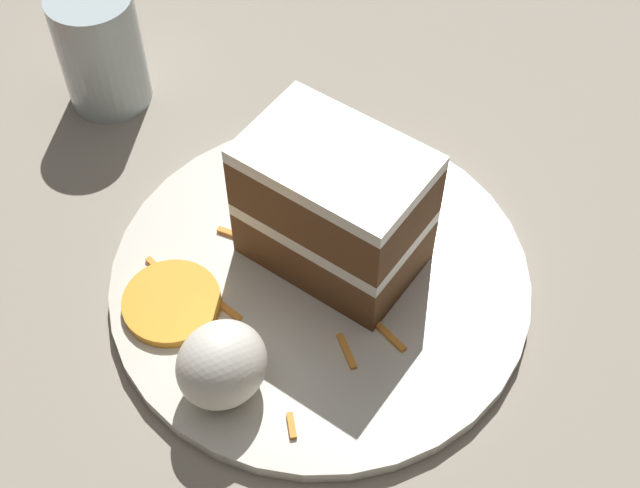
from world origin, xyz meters
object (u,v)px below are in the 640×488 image
at_px(drinking_glass, 102,56).
at_px(orange_garnish, 172,303).
at_px(cream_dollop, 222,365).
at_px(plate, 320,280).
at_px(cake_slice, 334,207).

bearing_deg(drinking_glass, orange_garnish, -112.24).
height_order(cream_dollop, orange_garnish, cream_dollop).
bearing_deg(plate, cake_slice, 22.99).
relative_size(cream_dollop, orange_garnish, 0.87).
distance_m(plate, cream_dollop, 0.11).
bearing_deg(cake_slice, orange_garnish, -32.56).
bearing_deg(cream_dollop, plate, 14.30).
height_order(orange_garnish, drinking_glass, drinking_glass).
distance_m(cream_dollop, orange_garnish, 0.07).
bearing_deg(orange_garnish, cake_slice, -18.87).
bearing_deg(orange_garnish, plate, -26.84).
bearing_deg(plate, cream_dollop, -165.70).
distance_m(plate, orange_garnish, 0.10).
bearing_deg(cream_dollop, orange_garnish, 82.11).
relative_size(plate, cake_slice, 2.20).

